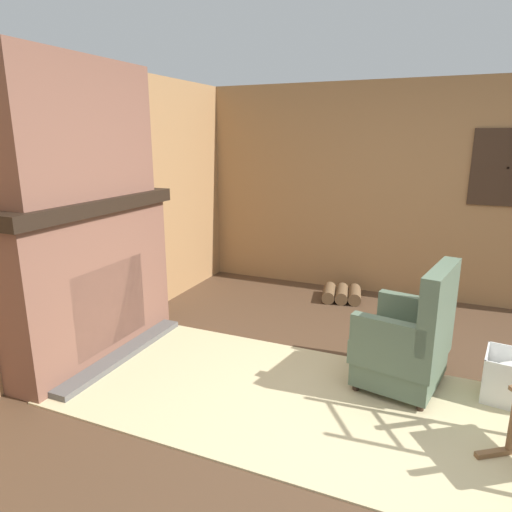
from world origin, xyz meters
The scene contains 10 objects.
ground_plane centered at (0.00, 0.00, 0.00)m, with size 14.00×14.00×0.00m, color #4C3523.
wood_panel_wall_left centered at (-2.61, 0.00, 1.21)m, with size 0.06×5.76×2.43m.
wood_panel_wall_back centered at (0.02, 2.61, 1.22)m, with size 5.76×0.09×2.43m.
fireplace_hearth centered at (-2.39, 0.00, 0.67)m, with size 0.56×1.72×1.35m.
chimney_breast centered at (-2.40, 0.00, 1.88)m, with size 0.31×1.42×1.06m.
area_rug centered at (-0.53, -0.04, 0.01)m, with size 3.58×1.58×0.01m.
armchair centered at (0.09, 0.47, 0.36)m, with size 0.69×0.76×0.96m.
firewood_stack centered at (-0.77, 2.15, 0.07)m, with size 0.50×0.48×0.14m.
oil_lamp_vase centered at (-2.44, -0.27, 1.45)m, with size 0.11×0.11×0.29m.
storage_case centered at (-2.44, 0.24, 1.42)m, with size 0.15×0.21×0.14m.
Camera 1 is at (0.28, -2.80, 1.83)m, focal length 32.00 mm.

